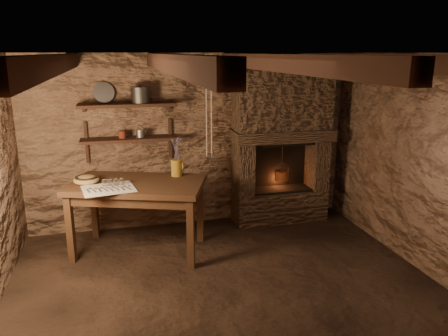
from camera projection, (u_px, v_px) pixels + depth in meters
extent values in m
plane|color=black|center=(227.00, 291.00, 4.53)|extent=(4.50, 4.50, 0.00)
cube|color=#4B3123|center=(191.00, 141.00, 6.10)|extent=(4.50, 0.04, 2.40)
cube|color=#4B3123|center=(321.00, 284.00, 2.35)|extent=(4.50, 0.04, 2.40)
cube|color=#4B3123|center=(427.00, 166.00, 4.76)|extent=(0.04, 4.00, 2.40)
cube|color=black|center=(228.00, 53.00, 3.92)|extent=(4.50, 4.00, 0.04)
cube|color=black|center=(51.00, 64.00, 3.58)|extent=(0.14, 3.95, 0.16)
cube|color=black|center=(173.00, 64.00, 3.82)|extent=(0.14, 3.95, 0.16)
cube|color=black|center=(280.00, 63.00, 4.06)|extent=(0.14, 3.95, 0.16)
cube|color=black|center=(375.00, 62.00, 4.29)|extent=(0.14, 3.95, 0.16)
cube|color=black|center=(130.00, 139.00, 5.72)|extent=(1.25, 0.30, 0.04)
cube|color=black|center=(128.00, 105.00, 5.61)|extent=(1.25, 0.30, 0.04)
cube|color=#35241A|center=(279.00, 205.00, 6.43)|extent=(1.35, 0.45, 0.45)
cube|color=#35241A|center=(243.00, 168.00, 6.14)|extent=(0.23, 0.45, 0.75)
cube|color=#35241A|center=(316.00, 163.00, 6.40)|extent=(0.23, 0.45, 0.75)
cube|color=#35241A|center=(282.00, 135.00, 6.13)|extent=(1.43, 0.51, 0.16)
cube|color=#35241A|center=(283.00, 95.00, 6.01)|extent=(1.35, 0.45, 0.94)
cube|color=black|center=(276.00, 162.00, 6.45)|extent=(0.90, 0.06, 0.75)
cube|color=#341F12|center=(137.00, 185.00, 5.24)|extent=(1.78, 1.37, 0.07)
cube|color=#341F12|center=(137.00, 193.00, 5.26)|extent=(1.61, 1.20, 0.11)
cube|color=white|center=(109.00, 189.00, 4.96)|extent=(0.63, 0.54, 0.01)
cylinder|color=#9F741E|center=(177.00, 168.00, 5.47)|extent=(0.17, 0.17, 0.21)
torus|color=#9F741E|center=(182.00, 166.00, 5.49)|extent=(0.02, 0.12, 0.12)
ellipsoid|color=olive|center=(87.00, 180.00, 5.19)|extent=(0.34, 0.34, 0.11)
cylinder|color=#302E2B|center=(141.00, 96.00, 5.62)|extent=(0.33, 0.33, 0.18)
cylinder|color=gray|center=(104.00, 92.00, 5.59)|extent=(0.28, 0.15, 0.27)
cylinder|color=#521A10|center=(122.00, 134.00, 5.68)|extent=(0.12, 0.12, 0.09)
cylinder|color=maroon|center=(282.00, 176.00, 6.27)|extent=(0.24, 0.24, 0.14)
torus|color=#302E2B|center=(282.00, 170.00, 6.24)|extent=(0.22, 0.01, 0.22)
cylinder|color=#302E2B|center=(282.00, 159.00, 6.20)|extent=(0.01, 0.01, 0.44)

